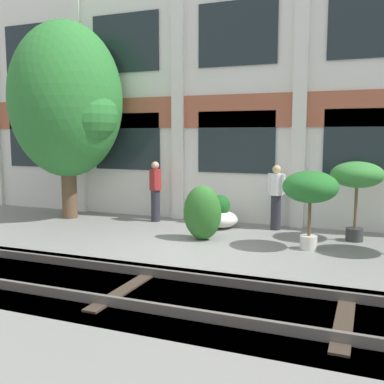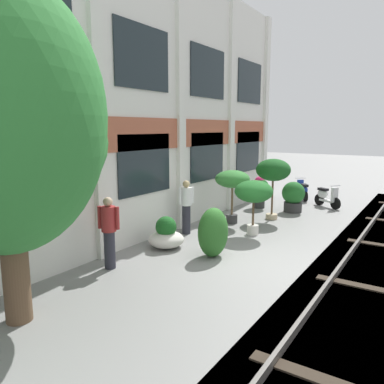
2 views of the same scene
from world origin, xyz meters
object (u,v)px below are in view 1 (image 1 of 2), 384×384
object	(u,v)px
broadleaf_tree	(66,103)
potted_plant_terracotta_small	(310,189)
potted_plant_tall_urn	(357,178)
resident_by_doorway	(155,189)
topiary_hedge	(202,213)
resident_watching_tracks	(276,195)
potted_plant_wide_bowl	(219,215)

from	to	relation	value
broadleaf_tree	potted_plant_terracotta_small	world-z (taller)	broadleaf_tree
potted_plant_tall_urn	resident_by_doorway	xyz separation A→B (m)	(-5.36, 0.44, -0.55)
resident_by_doorway	topiary_hedge	distance (m)	2.61
potted_plant_tall_urn	potted_plant_terracotta_small	distance (m)	1.49
broadleaf_tree	topiary_hedge	world-z (taller)	broadleaf_tree
resident_by_doorway	resident_watching_tracks	distance (m)	3.41
potted_plant_wide_bowl	resident_watching_tracks	distance (m)	1.57
resident_by_doorway	resident_watching_tracks	xyz separation A→B (m)	(3.40, 0.14, -0.01)
potted_plant_terracotta_small	potted_plant_wide_bowl	bearing A→B (deg)	149.68
potted_plant_terracotta_small	topiary_hedge	distance (m)	2.53
potted_plant_wide_bowl	resident_watching_tracks	world-z (taller)	resident_watching_tracks
broadleaf_tree	potted_plant_wide_bowl	world-z (taller)	broadleaf_tree
resident_by_doorway	potted_plant_wide_bowl	bearing A→B (deg)	153.20
resident_by_doorway	topiary_hedge	size ratio (longest dim) A/B	1.33
broadleaf_tree	resident_watching_tracks	size ratio (longest dim) A/B	3.37
potted_plant_wide_bowl	resident_by_doorway	bearing A→B (deg)	175.17
potted_plant_tall_urn	topiary_hedge	xyz separation A→B (m)	(-3.33, -1.18, -0.83)
resident_watching_tracks	topiary_hedge	distance (m)	2.25
potted_plant_wide_bowl	resident_by_doorway	distance (m)	2.06
broadleaf_tree	topiary_hedge	distance (m)	5.49
potted_plant_terracotta_small	resident_watching_tracks	xyz separation A→B (m)	(-1.07, 1.77, -0.40)
resident_watching_tracks	topiary_hedge	size ratio (longest dim) A/B	1.31
resident_watching_tracks	potted_plant_wide_bowl	bearing A→B (deg)	-51.48
potted_plant_terracotta_small	topiary_hedge	bearing A→B (deg)	179.77
potted_plant_terracotta_small	potted_plant_tall_urn	bearing A→B (deg)	53.26
broadleaf_tree	potted_plant_wide_bowl	distance (m)	5.48
broadleaf_tree	resident_by_doorway	size ratio (longest dim) A/B	3.32
broadleaf_tree	potted_plant_wide_bowl	size ratio (longest dim) A/B	5.74
broadleaf_tree	resident_by_doorway	world-z (taller)	broadleaf_tree
potted_plant_tall_urn	resident_watching_tracks	xyz separation A→B (m)	(-1.96, 0.58, -0.57)
potted_plant_tall_urn	potted_plant_terracotta_small	world-z (taller)	potted_plant_tall_urn
broadleaf_tree	resident_watching_tracks	bearing A→B (deg)	5.74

